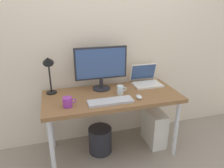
# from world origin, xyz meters

# --- Properties ---
(ground_plane) EXTENTS (6.00, 6.00, 0.00)m
(ground_plane) POSITION_xyz_m (0.00, 0.00, 0.00)
(ground_plane) COLOR gray
(back_wall) EXTENTS (4.40, 0.04, 2.60)m
(back_wall) POSITION_xyz_m (0.00, 0.38, 1.30)
(back_wall) COLOR beige
(back_wall) RESTS_ON ground_plane
(desk) EXTENTS (1.42, 0.63, 0.70)m
(desk) POSITION_xyz_m (0.00, 0.00, 0.64)
(desk) COLOR brown
(desk) RESTS_ON ground_plane
(monitor) EXTENTS (0.57, 0.20, 0.47)m
(monitor) POSITION_xyz_m (-0.07, 0.18, 0.97)
(monitor) COLOR #232328
(monitor) RESTS_ON desk
(laptop) EXTENTS (0.32, 0.28, 0.22)m
(laptop) POSITION_xyz_m (0.47, 0.20, 0.76)
(laptop) COLOR silver
(laptop) RESTS_ON desk
(desk_lamp) EXTENTS (0.11, 0.16, 0.44)m
(desk_lamp) POSITION_xyz_m (-0.61, 0.18, 1.01)
(desk_lamp) COLOR black
(desk_lamp) RESTS_ON desk
(keyboard) EXTENTS (0.44, 0.14, 0.02)m
(keyboard) POSITION_xyz_m (-0.06, -0.18, 0.71)
(keyboard) COLOR #B2B2B7
(keyboard) RESTS_ON desk
(mouse) EXTENTS (0.06, 0.09, 0.03)m
(mouse) POSITION_xyz_m (0.24, -0.16, 0.72)
(mouse) COLOR silver
(mouse) RESTS_ON desk
(coffee_mug) EXTENTS (0.12, 0.09, 0.09)m
(coffee_mug) POSITION_xyz_m (-0.47, -0.15, 0.75)
(coffee_mug) COLOR purple
(coffee_mug) RESTS_ON desk
(glass_cup) EXTENTS (0.11, 0.07, 0.09)m
(glass_cup) POSITION_xyz_m (0.09, -0.01, 0.75)
(glass_cup) COLOR silver
(glass_cup) RESTS_ON desk
(computer_tower) EXTENTS (0.18, 0.36, 0.42)m
(computer_tower) POSITION_xyz_m (0.53, 0.01, 0.21)
(computer_tower) COLOR silver
(computer_tower) RESTS_ON ground_plane
(wastebasket) EXTENTS (0.26, 0.26, 0.30)m
(wastebasket) POSITION_xyz_m (-0.13, 0.02, 0.15)
(wastebasket) COLOR #232328
(wastebasket) RESTS_ON ground_plane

